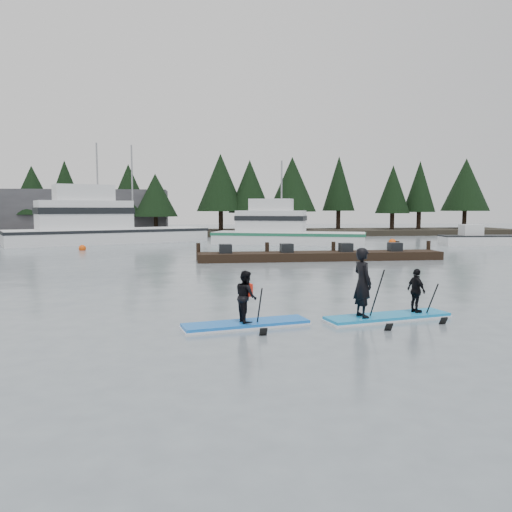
{
  "coord_description": "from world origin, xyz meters",
  "views": [
    {
      "loc": [
        -2.64,
        -13.38,
        2.96
      ],
      "look_at": [
        0.0,
        6.0,
        1.1
      ],
      "focal_mm": 35.0,
      "sensor_mm": 36.0,
      "label": 1
    }
  ],
  "objects": [
    {
      "name": "ground",
      "position": [
        0.0,
        0.0,
        0.0
      ],
      "size": [
        160.0,
        160.0,
        0.0
      ],
      "primitive_type": "plane",
      "color": "slate",
      "rests_on": "ground"
    },
    {
      "name": "far_shore",
      "position": [
        0.0,
        42.0,
        0.3
      ],
      "size": [
        70.0,
        8.0,
        0.6
      ],
      "primitive_type": "cube",
      "color": "#2D281E",
      "rests_on": "ground"
    },
    {
      "name": "treeline",
      "position": [
        0.0,
        42.0,
        0.0
      ],
      "size": [
        60.0,
        4.0,
        8.0
      ],
      "primitive_type": null,
      "color": "black",
      "rests_on": "ground"
    },
    {
      "name": "waterfront_building",
      "position": [
        -14.0,
        44.0,
        2.5
      ],
      "size": [
        18.0,
        6.0,
        5.0
      ],
      "primitive_type": "cube",
      "color": "#4C4C51",
      "rests_on": "ground"
    },
    {
      "name": "fishing_boat_large",
      "position": [
        -9.96,
        30.97,
        0.71
      ],
      "size": [
        17.14,
        10.76,
        9.52
      ],
      "rotation": [
        0.0,
        0.0,
        0.4
      ],
      "color": "white",
      "rests_on": "ground"
    },
    {
      "name": "fishing_boat_medium",
      "position": [
        5.42,
        28.01,
        0.53
      ],
      "size": [
        13.07,
        7.74,
        7.76
      ],
      "rotation": [
        0.0,
        0.0,
        -0.35
      ],
      "color": "white",
      "rests_on": "ground"
    },
    {
      "name": "skiff",
      "position": [
        21.26,
        24.49,
        0.39
      ],
      "size": [
        6.81,
        2.49,
        0.78
      ],
      "primitive_type": "cube",
      "rotation": [
        0.0,
        0.0,
        -0.07
      ],
      "color": "white",
      "rests_on": "ground"
    },
    {
      "name": "floating_dock",
      "position": [
        4.92,
        14.5,
        0.24
      ],
      "size": [
        14.15,
        1.92,
        0.47
      ],
      "primitive_type": "cube",
      "rotation": [
        0.0,
        0.0,
        0.0
      ],
      "color": "black",
      "rests_on": "ground"
    },
    {
      "name": "buoy_a",
      "position": [
        -10.14,
        23.35,
        0.0
      ],
      "size": [
        0.51,
        0.51,
        0.51
      ],
      "primitive_type": "sphere",
      "color": "#E94D0B",
      "rests_on": "ground"
    },
    {
      "name": "buoy_c",
      "position": [
        14.06,
        25.78,
        0.0
      ],
      "size": [
        0.62,
        0.62,
        0.62
      ],
      "primitive_type": "sphere",
      "color": "#E94D0B",
      "rests_on": "ground"
    },
    {
      "name": "paddleboard_solo",
      "position": [
        -1.22,
        -1.11,
        0.48
      ],
      "size": [
        3.3,
        1.42,
        1.86
      ],
      "rotation": [
        0.0,
        0.0,
        0.21
      ],
      "color": "blue",
      "rests_on": "ground"
    },
    {
      "name": "paddleboard_duo",
      "position": [
        2.48,
        -0.83,
        0.66
      ],
      "size": [
        3.59,
        1.59,
        2.42
      ],
      "rotation": [
        0.0,
        0.0,
        0.21
      ],
      "color": "#1587C9",
      "rests_on": "ground"
    }
  ]
}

